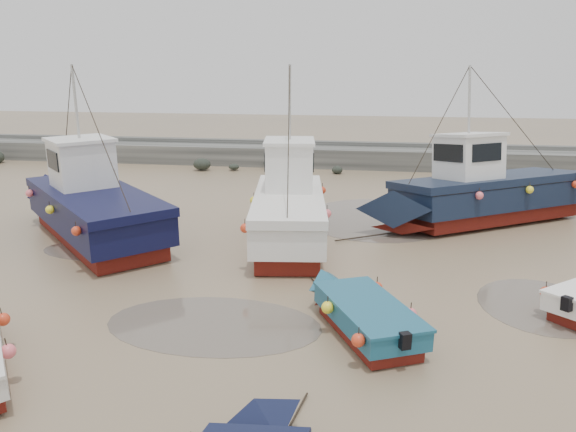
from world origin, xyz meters
name	(u,v)px	position (x,y,z in m)	size (l,w,h in m)	color
ground	(314,314)	(0.00, 0.00, 0.00)	(120.00, 120.00, 0.00)	#8E7456
seawall	(356,157)	(0.05, 21.99, 0.63)	(60.00, 4.92, 1.50)	slate
puddle_a	(214,324)	(-2.38, -1.01, 0.00)	(5.41, 5.41, 0.01)	#5E5449
puddle_b	(542,305)	(5.97, 1.51, 0.00)	(3.30, 3.30, 0.01)	#5E5449
puddle_c	(102,250)	(-7.86, 3.92, 0.00)	(4.24, 4.24, 0.01)	#5E5449
puddle_d	(377,218)	(1.51, 9.80, 0.00)	(6.26, 6.26, 0.01)	#5E5449
dinghy_2	(361,308)	(1.23, -0.69, 0.56)	(3.22, 5.24, 1.43)	maroon
cabin_boat_0	(90,203)	(-9.01, 5.44, 1.30)	(9.05, 9.05, 6.22)	maroon
cabin_boat_1	(289,204)	(-1.66, 6.22, 1.34)	(3.55, 10.19, 6.22)	maroon
cabin_boat_2	(478,192)	(5.51, 9.73, 1.31)	(10.16, 7.42, 6.22)	maroon
person	(301,224)	(-1.51, 8.34, 0.00)	(0.69, 0.46, 1.90)	#1D233D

